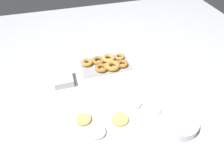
# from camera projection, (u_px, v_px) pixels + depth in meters

# --- Properties ---
(ground_plane) EXTENTS (3.00, 3.00, 0.00)m
(ground_plane) POSITION_uv_depth(u_px,v_px,m) (115.00, 103.00, 1.27)
(ground_plane) COLOR #B2B5BA
(pancake_0) EXTENTS (0.08, 0.08, 0.01)m
(pancake_0) POSITION_uv_depth(u_px,v_px,m) (134.00, 104.00, 1.26)
(pancake_0) COLOR silver
(pancake_0) RESTS_ON ground_plane
(pancake_1) EXTENTS (0.09, 0.09, 0.01)m
(pancake_1) POSITION_uv_depth(u_px,v_px,m) (83.00, 119.00, 1.17)
(pancake_1) COLOR tan
(pancake_1) RESTS_ON ground_plane
(pancake_2) EXTENTS (0.09, 0.09, 0.01)m
(pancake_2) POSITION_uv_depth(u_px,v_px,m) (97.00, 132.00, 1.11)
(pancake_2) COLOR beige
(pancake_2) RESTS_ON ground_plane
(pancake_3) EXTENTS (0.10, 0.10, 0.01)m
(pancake_3) POSITION_uv_depth(u_px,v_px,m) (120.00, 119.00, 1.17)
(pancake_3) COLOR tan
(pancake_3) RESTS_ON ground_plane
(pancake_4) EXTENTS (0.09, 0.09, 0.01)m
(pancake_4) POSITION_uv_depth(u_px,v_px,m) (152.00, 110.00, 1.22)
(pancake_4) COLOR silver
(pancake_4) RESTS_ON ground_plane
(donut_tray) EXTENTS (0.37, 0.22, 0.04)m
(donut_tray) POSITION_uv_depth(u_px,v_px,m) (106.00, 63.00, 1.54)
(donut_tray) COLOR #93969B
(donut_tray) RESTS_ON ground_plane
(batter_bowl) EXTENTS (0.20, 0.20, 0.06)m
(batter_bowl) POSITION_uv_depth(u_px,v_px,m) (179.00, 123.00, 1.12)
(batter_bowl) COLOR white
(batter_bowl) RESTS_ON ground_plane
(container_stack) EXTENTS (0.13, 0.14, 0.05)m
(container_stack) POSITION_uv_depth(u_px,v_px,m) (64.00, 79.00, 1.39)
(container_stack) COLOR white
(container_stack) RESTS_ON ground_plane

